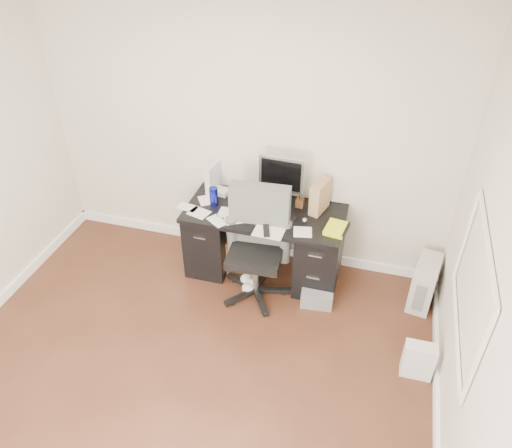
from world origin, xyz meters
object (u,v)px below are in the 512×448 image
(office_chair, at_px, (256,249))
(lcd_monitor, at_px, (281,182))
(pc_tower, at_px, (424,283))
(desk, at_px, (264,241))
(keyboard, at_px, (272,217))
(wicker_basket, at_px, (245,247))

(office_chair, bearing_deg, lcd_monitor, 71.70)
(pc_tower, bearing_deg, office_chair, -157.71)
(desk, distance_m, keyboard, 0.38)
(desk, bearing_deg, lcd_monitor, 47.19)
(office_chair, bearing_deg, pc_tower, 8.39)
(keyboard, relative_size, wicker_basket, 1.05)
(keyboard, relative_size, office_chair, 0.38)
(lcd_monitor, distance_m, keyboard, 0.34)
(lcd_monitor, xyz_separation_m, pc_tower, (1.43, -0.12, -0.79))
(desk, bearing_deg, pc_tower, 0.51)
(desk, relative_size, keyboard, 3.50)
(lcd_monitor, bearing_deg, pc_tower, -1.99)
(desk, xyz_separation_m, lcd_monitor, (0.12, 0.13, 0.62))
(keyboard, bearing_deg, desk, 144.44)
(office_chair, bearing_deg, wicker_basket, 115.70)
(keyboard, distance_m, wicker_basket, 0.67)
(desk, height_order, lcd_monitor, lcd_monitor)
(lcd_monitor, xyz_separation_m, wicker_basket, (-0.36, -0.04, -0.81))
(pc_tower, bearing_deg, lcd_monitor, -174.78)
(lcd_monitor, height_order, office_chair, lcd_monitor)
(desk, distance_m, lcd_monitor, 0.64)
(pc_tower, relative_size, wicker_basket, 1.10)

